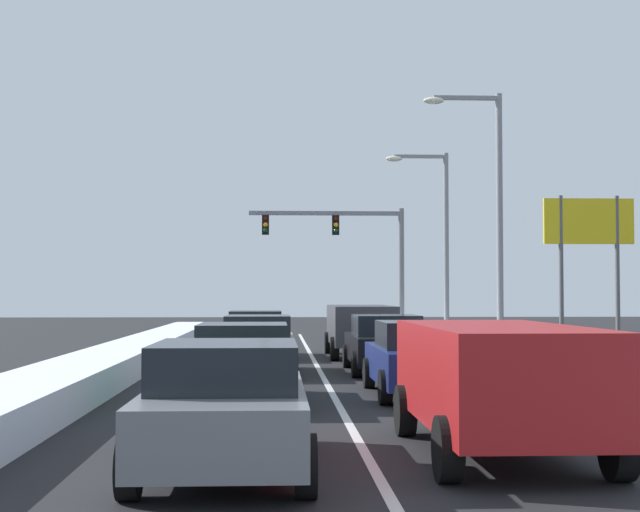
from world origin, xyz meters
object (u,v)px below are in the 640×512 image
object	(u,v)px
sedan_gray_center_lane_nearest	(226,406)
sedan_silver_center_lane_fourth	(256,334)
sedan_black_right_lane_third	(385,343)
sedan_tan_center_lane_third	(258,344)
roadside_sign_right	(589,238)
street_lamp_right_mid	(489,200)
sedan_green_center_lane_second	(243,363)
traffic_light_gantry	(353,243)
suv_charcoal_right_lane_fourth	(361,326)
sedan_navy_right_lane_second	(420,358)
suv_red_right_lane_nearest	(497,376)
street_lamp_right_far	(437,228)

from	to	relation	value
sedan_gray_center_lane_nearest	sedan_silver_center_lane_fourth	xyz separation A→B (m)	(-0.08, 19.25, 0.00)
sedan_black_right_lane_third	sedan_tan_center_lane_third	bearing A→B (deg)	-173.24
sedan_gray_center_lane_nearest	roadside_sign_right	xyz separation A→B (m)	(11.53, 21.20, 3.25)
sedan_silver_center_lane_fourth	street_lamp_right_mid	world-z (taller)	street_lamp_right_mid
sedan_black_right_lane_third	street_lamp_right_mid	bearing A→B (deg)	56.16
sedan_gray_center_lane_nearest	street_lamp_right_mid	world-z (taller)	street_lamp_right_mid
sedan_green_center_lane_second	sedan_tan_center_lane_third	size ratio (longest dim) A/B	1.00
sedan_black_right_lane_third	traffic_light_gantry	distance (m)	21.03
suv_charcoal_right_lane_fourth	sedan_green_center_lane_second	size ratio (longest dim) A/B	1.09
sedan_tan_center_lane_third	sedan_navy_right_lane_second	bearing A→B (deg)	-56.86
sedan_gray_center_lane_nearest	roadside_sign_right	world-z (taller)	roadside_sign_right
suv_charcoal_right_lane_fourth	sedan_tan_center_lane_third	bearing A→B (deg)	-116.80
suv_red_right_lane_nearest	suv_charcoal_right_lane_fourth	size ratio (longest dim) A/B	1.00
sedan_black_right_lane_third	sedan_gray_center_lane_nearest	bearing A→B (deg)	-104.36
sedan_black_right_lane_third	street_lamp_right_far	distance (m)	15.58
suv_charcoal_right_lane_fourth	sedan_gray_center_lane_nearest	size ratio (longest dim) A/B	1.09
traffic_light_gantry	street_lamp_right_far	world-z (taller)	street_lamp_right_far
suv_charcoal_right_lane_fourth	sedan_tan_center_lane_third	world-z (taller)	suv_charcoal_right_lane_fourth
sedan_silver_center_lane_fourth	sedan_black_right_lane_third	bearing A→B (deg)	-58.72
sedan_navy_right_lane_second	street_lamp_right_far	bearing A→B (deg)	79.15
sedan_green_center_lane_second	traffic_light_gantry	bearing A→B (deg)	80.98
sedan_green_center_lane_second	street_lamp_right_far	xyz separation A→B (m)	(7.40, 21.27, 4.03)
suv_red_right_lane_nearest	sedan_tan_center_lane_third	xyz separation A→B (m)	(-3.31, 12.17, -0.25)
suv_red_right_lane_nearest	sedan_gray_center_lane_nearest	distance (m)	3.55
sedan_green_center_lane_second	traffic_light_gantry	world-z (taller)	traffic_light_gantry
suv_charcoal_right_lane_fourth	roadside_sign_right	xyz separation A→B (m)	(8.20, 1.77, 3.00)
sedan_tan_center_lane_third	sedan_silver_center_lane_fourth	world-z (taller)	same
suv_red_right_lane_nearest	street_lamp_right_mid	xyz separation A→B (m)	(4.26, 18.89, 4.19)
sedan_green_center_lane_second	sedan_tan_center_lane_third	world-z (taller)	same
sedan_black_right_lane_third	suv_red_right_lane_nearest	bearing A→B (deg)	-90.08
sedan_silver_center_lane_fourth	street_lamp_right_far	distance (m)	12.16
suv_red_right_lane_nearest	sedan_black_right_lane_third	distance (m)	12.56
traffic_light_gantry	street_lamp_right_mid	bearing A→B (deg)	-76.77
sedan_black_right_lane_third	sedan_silver_center_lane_fourth	bearing A→B (deg)	121.28
sedan_black_right_lane_third	sedan_green_center_lane_second	world-z (taller)	same
street_lamp_right_far	roadside_sign_right	bearing A→B (deg)	-58.46
sedan_tan_center_lane_third	street_lamp_right_mid	xyz separation A→B (m)	(7.57, 6.72, 4.44)
sedan_silver_center_lane_fourth	traffic_light_gantry	bearing A→B (deg)	73.56
sedan_green_center_lane_second	roadside_sign_right	world-z (taller)	roadside_sign_right
sedan_navy_right_lane_second	street_lamp_right_far	size ratio (longest dim) A/B	0.56
sedan_tan_center_lane_third	sedan_silver_center_lane_fourth	bearing A→B (deg)	91.77
sedan_navy_right_lane_second	sedan_silver_center_lane_fourth	size ratio (longest dim) A/B	1.00
sedan_black_right_lane_third	roadside_sign_right	world-z (taller)	roadside_sign_right
suv_charcoal_right_lane_fourth	traffic_light_gantry	distance (m)	15.14
suv_charcoal_right_lane_fourth	sedan_gray_center_lane_nearest	world-z (taller)	suv_charcoal_right_lane_fourth
suv_red_right_lane_nearest	sedan_gray_center_lane_nearest	world-z (taller)	suv_red_right_lane_nearest
sedan_navy_right_lane_second	traffic_light_gantry	world-z (taller)	traffic_light_gantry
traffic_light_gantry	street_lamp_right_far	bearing A→B (deg)	-63.63
sedan_green_center_lane_second	roadside_sign_right	bearing A→B (deg)	51.37
suv_charcoal_right_lane_fourth	traffic_light_gantry	size ratio (longest dim) A/B	0.65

